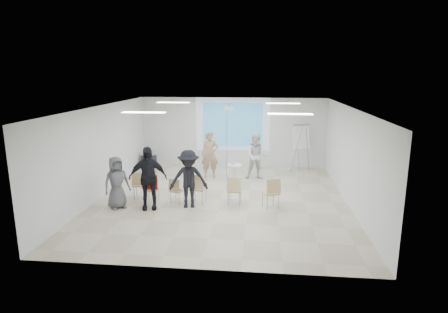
# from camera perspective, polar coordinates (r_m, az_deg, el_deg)

# --- Properties ---
(floor) EXTENTS (8.00, 9.00, 0.10)m
(floor) POSITION_cam_1_polar(r_m,az_deg,el_deg) (12.34, -0.38, -6.72)
(floor) COLOR beige
(floor) RESTS_ON ground
(ceiling) EXTENTS (8.00, 9.00, 0.10)m
(ceiling) POSITION_cam_1_polar(r_m,az_deg,el_deg) (11.68, -0.40, 7.78)
(ceiling) COLOR white
(ceiling) RESTS_ON wall_back
(wall_back) EXTENTS (8.00, 0.10, 3.00)m
(wall_back) POSITION_cam_1_polar(r_m,az_deg,el_deg) (16.37, 1.33, 3.73)
(wall_back) COLOR silver
(wall_back) RESTS_ON floor
(wall_left) EXTENTS (0.10, 9.00, 3.00)m
(wall_left) POSITION_cam_1_polar(r_m,az_deg,el_deg) (12.98, -18.46, 0.70)
(wall_left) COLOR silver
(wall_left) RESTS_ON floor
(wall_right) EXTENTS (0.10, 9.00, 3.00)m
(wall_right) POSITION_cam_1_polar(r_m,az_deg,el_deg) (12.17, 18.93, -0.10)
(wall_right) COLOR silver
(wall_right) RESTS_ON floor
(projection_halo) EXTENTS (3.20, 0.01, 2.30)m
(projection_halo) POSITION_cam_1_polar(r_m,az_deg,el_deg) (16.25, 1.32, 4.91)
(projection_halo) COLOR silver
(projection_halo) RESTS_ON wall_back
(projection_image) EXTENTS (2.60, 0.01, 1.90)m
(projection_image) POSITION_cam_1_polar(r_m,az_deg,el_deg) (16.24, 1.32, 4.91)
(projection_image) COLOR #378EBD
(projection_image) RESTS_ON wall_back
(pedestal_table) EXTENTS (0.65, 0.65, 0.69)m
(pedestal_table) POSITION_cam_1_polar(r_m,az_deg,el_deg) (14.10, 1.62, -2.38)
(pedestal_table) COLOR white
(pedestal_table) RESTS_ON floor
(player_left) EXTENTS (0.85, 0.66, 2.09)m
(player_left) POSITION_cam_1_polar(r_m,az_deg,el_deg) (14.52, -2.16, 0.74)
(player_left) COLOR tan
(player_left) RESTS_ON floor
(player_right) EXTENTS (1.00, 0.81, 2.01)m
(player_right) POSITION_cam_1_polar(r_m,az_deg,el_deg) (14.42, 5.01, 0.44)
(player_right) COLOR white
(player_right) RESTS_ON floor
(controller_left) EXTENTS (0.06, 0.12, 0.04)m
(controller_left) POSITION_cam_1_polar(r_m,az_deg,el_deg) (14.68, -1.34, 2.19)
(controller_left) COLOR silver
(controller_left) RESTS_ON player_left
(controller_right) EXTENTS (0.04, 0.12, 0.04)m
(controller_right) POSITION_cam_1_polar(r_m,az_deg,el_deg) (14.59, 4.35, 2.01)
(controller_right) COLOR white
(controller_right) RESTS_ON player_right
(chair_far_left) EXTENTS (0.48, 0.51, 0.91)m
(chair_far_left) POSITION_cam_1_polar(r_m,az_deg,el_deg) (12.48, -12.75, -3.97)
(chair_far_left) COLOR tan
(chair_far_left) RESTS_ON floor
(chair_left_mid) EXTENTS (0.39, 0.42, 0.83)m
(chair_left_mid) POSITION_cam_1_polar(r_m,az_deg,el_deg) (12.08, -11.00, -4.69)
(chair_left_mid) COLOR tan
(chair_left_mid) RESTS_ON floor
(chair_left_inner) EXTENTS (0.49, 0.51, 0.81)m
(chair_left_inner) POSITION_cam_1_polar(r_m,az_deg,el_deg) (11.86, -7.32, -4.92)
(chair_left_inner) COLOR tan
(chair_left_inner) RESTS_ON floor
(chair_center) EXTENTS (0.54, 0.57, 0.98)m
(chair_center) POSITION_cam_1_polar(r_m,az_deg,el_deg) (11.70, -4.07, -4.58)
(chair_center) COLOR tan
(chair_center) RESTS_ON floor
(chair_right_inner) EXTENTS (0.47, 0.50, 0.92)m
(chair_right_inner) POSITION_cam_1_polar(r_m,az_deg,el_deg) (11.60, 1.57, -4.90)
(chair_right_inner) COLOR tan
(chair_right_inner) RESTS_ON floor
(chair_right_far) EXTENTS (0.60, 0.62, 0.96)m
(chair_right_far) POSITION_cam_1_polar(r_m,az_deg,el_deg) (11.39, 7.29, -5.21)
(chair_right_far) COLOR tan
(chair_right_far) RESTS_ON floor
(red_jacket) EXTENTS (0.48, 0.11, 0.46)m
(red_jacket) POSITION_cam_1_polar(r_m,az_deg,el_deg) (11.88, -11.25, -3.84)
(red_jacket) COLOR #AE1F15
(red_jacket) RESTS_ON chair_left_mid
(laptop) EXTENTS (0.35, 0.30, 0.02)m
(laptop) POSITION_cam_1_polar(r_m,az_deg,el_deg) (11.95, -7.12, -5.00)
(laptop) COLOR black
(laptop) RESTS_ON chair_left_inner
(audience_left) EXTENTS (1.42, 1.03, 2.21)m
(audience_left) POSITION_cam_1_polar(r_m,az_deg,el_deg) (11.40, -11.55, -2.55)
(audience_left) COLOR black
(audience_left) RESTS_ON floor
(audience_mid) EXTENTS (1.40, 0.90, 2.03)m
(audience_mid) POSITION_cam_1_polar(r_m,az_deg,el_deg) (11.38, -5.42, -2.85)
(audience_mid) COLOR black
(audience_mid) RESTS_ON floor
(audience_outer) EXTENTS (1.04, 1.02, 1.80)m
(audience_outer) POSITION_cam_1_polar(r_m,az_deg,el_deg) (11.75, -16.08, -3.38)
(audience_outer) COLOR #5C5C61
(audience_outer) RESTS_ON floor
(flipchart_easel) EXTENTS (0.81, 0.64, 1.99)m
(flipchart_easel) POSITION_cam_1_polar(r_m,az_deg,el_deg) (15.68, 11.66, 2.95)
(flipchart_easel) COLOR #909398
(flipchart_easel) RESTS_ON floor
(av_cart) EXTENTS (0.63, 0.56, 0.80)m
(av_cart) POSITION_cam_1_polar(r_m,az_deg,el_deg) (16.39, -11.39, -0.54)
(av_cart) COLOR black
(av_cart) RESTS_ON floor
(ceiling_projector) EXTENTS (0.30, 0.25, 3.00)m
(ceiling_projector) POSITION_cam_1_polar(r_m,az_deg,el_deg) (13.18, 0.74, 6.76)
(ceiling_projector) COLOR white
(ceiling_projector) RESTS_ON ceiling
(fluor_panel_nw) EXTENTS (1.20, 0.30, 0.02)m
(fluor_panel_nw) POSITION_cam_1_polar(r_m,az_deg,el_deg) (14.00, -7.75, 8.15)
(fluor_panel_nw) COLOR white
(fluor_panel_nw) RESTS_ON ceiling
(fluor_panel_ne) EXTENTS (1.20, 0.30, 0.02)m
(fluor_panel_ne) POSITION_cam_1_polar(r_m,az_deg,el_deg) (13.63, 9.00, 7.99)
(fluor_panel_ne) COLOR white
(fluor_panel_ne) RESTS_ON ceiling
(fluor_panel_sw) EXTENTS (1.20, 0.30, 0.02)m
(fluor_panel_sw) POSITION_cam_1_polar(r_m,az_deg,el_deg) (10.64, -12.14, 6.58)
(fluor_panel_sw) COLOR white
(fluor_panel_sw) RESTS_ON ceiling
(fluor_panel_se) EXTENTS (1.20, 0.30, 0.02)m
(fluor_panel_se) POSITION_cam_1_polar(r_m,az_deg,el_deg) (10.15, 10.03, 6.39)
(fluor_panel_se) COLOR white
(fluor_panel_se) RESTS_ON ceiling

